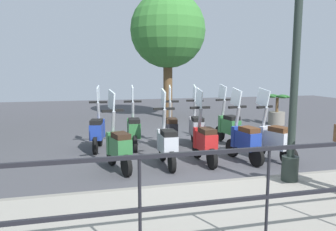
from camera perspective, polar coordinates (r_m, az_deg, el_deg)
ground_plane at (r=7.48m, az=4.12°, el=-6.92°), size 28.00×28.00×0.00m
promenade_walkway at (r=4.73m, az=16.50°, el=-15.43°), size 2.20×20.00×0.15m
fence_railing at (r=3.65m, az=25.47°, el=-9.32°), size 0.04×16.03×1.07m
lamp_post_near at (r=5.46m, az=21.36°, el=8.95°), size 0.26×0.90×4.33m
tree_distant at (r=13.21m, az=-0.03°, el=14.54°), size 2.95×2.95×4.92m
potted_palm at (r=12.07m, az=18.41°, el=0.59°), size 1.06×0.66×1.05m
scooter_near_0 at (r=7.24m, az=17.91°, el=-3.89°), size 1.20×0.55×1.54m
scooter_near_1 at (r=7.05m, az=13.16°, el=-4.02°), size 1.23×0.47×1.54m
scooter_near_2 at (r=6.78m, az=6.37°, el=-4.33°), size 1.23×0.44×1.54m
scooter_near_3 at (r=6.53m, az=-0.17°, el=-4.76°), size 1.23×0.44×1.54m
scooter_near_4 at (r=6.33m, az=-8.65°, el=-5.26°), size 1.21×0.52×1.54m
scooter_far_0 at (r=8.61m, az=10.49°, el=-1.75°), size 1.23×0.45×1.54m
scooter_far_1 at (r=8.28m, az=4.98°, el=-2.04°), size 1.23×0.46×1.54m
scooter_far_2 at (r=8.03m, az=0.51°, el=-2.33°), size 1.23×0.47×1.54m
scooter_far_3 at (r=8.06m, az=-5.97°, el=-2.34°), size 1.23×0.44×1.54m
scooter_far_4 at (r=8.02m, az=-12.19°, el=-2.52°), size 1.23×0.47×1.54m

